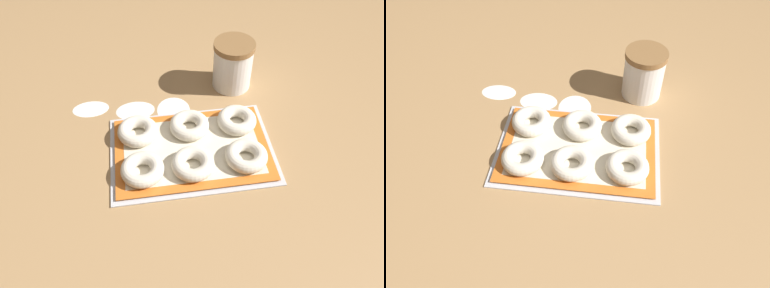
# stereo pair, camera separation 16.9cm
# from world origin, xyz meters

# --- Properties ---
(ground_plane) EXTENTS (2.80, 2.80, 0.00)m
(ground_plane) POSITION_xyz_m (0.00, 0.00, 0.00)
(ground_plane) COLOR #A87F51
(baking_tray) EXTENTS (0.42, 0.28, 0.01)m
(baking_tray) POSITION_xyz_m (0.01, -0.02, 0.00)
(baking_tray) COLOR silver
(baking_tray) RESTS_ON ground_plane
(baking_mat) EXTENTS (0.39, 0.26, 0.00)m
(baking_mat) POSITION_xyz_m (0.01, -0.02, 0.01)
(baking_mat) COLOR orange
(baking_mat) RESTS_ON baking_tray
(bagel_front_left) EXTENTS (0.10, 0.10, 0.03)m
(bagel_front_left) POSITION_xyz_m (-0.12, -0.08, 0.03)
(bagel_front_left) COLOR silver
(bagel_front_left) RESTS_ON baking_mat
(bagel_front_center) EXTENTS (0.10, 0.10, 0.03)m
(bagel_front_center) POSITION_xyz_m (0.00, -0.08, 0.03)
(bagel_front_center) COLOR silver
(bagel_front_center) RESTS_ON baking_mat
(bagel_front_right) EXTENTS (0.10, 0.10, 0.03)m
(bagel_front_right) POSITION_xyz_m (0.13, -0.08, 0.03)
(bagel_front_right) COLOR silver
(bagel_front_right) RESTS_ON baking_mat
(bagel_back_left) EXTENTS (0.10, 0.10, 0.03)m
(bagel_back_left) POSITION_xyz_m (-0.13, 0.05, 0.03)
(bagel_back_left) COLOR silver
(bagel_back_left) RESTS_ON baking_mat
(bagel_back_center) EXTENTS (0.10, 0.10, 0.03)m
(bagel_back_center) POSITION_xyz_m (0.01, 0.05, 0.03)
(bagel_back_center) COLOR silver
(bagel_back_center) RESTS_ON baking_mat
(bagel_back_right) EXTENTS (0.10, 0.10, 0.03)m
(bagel_back_right) POSITION_xyz_m (0.14, 0.05, 0.03)
(bagel_back_right) COLOR silver
(bagel_back_right) RESTS_ON baking_mat
(flour_canister) EXTENTS (0.12, 0.12, 0.15)m
(flour_canister) POSITION_xyz_m (0.16, 0.23, 0.07)
(flour_canister) COLOR white
(flour_canister) RESTS_ON ground_plane
(flour_patch_near) EXTENTS (0.11, 0.07, 0.00)m
(flour_patch_near) POSITION_xyz_m (-0.13, 0.15, 0.00)
(flour_patch_near) COLOR white
(flour_patch_near) RESTS_ON ground_plane
(flour_patch_far) EXTENTS (0.10, 0.07, 0.00)m
(flour_patch_far) POSITION_xyz_m (-0.26, 0.18, 0.00)
(flour_patch_far) COLOR white
(flour_patch_far) RESTS_ON ground_plane
(flour_patch_side) EXTENTS (0.09, 0.10, 0.00)m
(flour_patch_side) POSITION_xyz_m (-0.02, 0.14, 0.00)
(flour_patch_side) COLOR white
(flour_patch_side) RESTS_ON ground_plane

